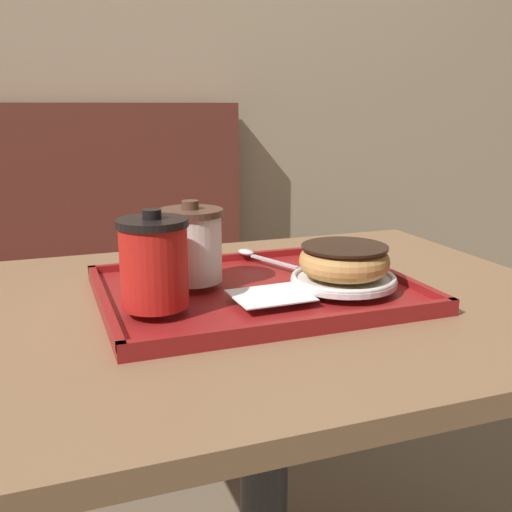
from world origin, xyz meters
TOP-DOWN VIEW (x-y plane):
  - wall_behind at (0.00, 1.10)m, footprint 8.00×0.05m
  - booth_bench at (-0.28, 0.87)m, footprint 1.13×0.44m
  - cafe_table at (0.00, 0.00)m, footprint 0.96×0.76m
  - serving_tray at (-0.01, 0.01)m, footprint 0.47×0.37m
  - napkin_paper at (-0.01, -0.06)m, footprint 0.11×0.10m
  - coffee_cup_front at (-0.18, -0.05)m, footprint 0.10×0.10m
  - coffee_cup_rear at (-0.10, 0.05)m, footprint 0.10×0.10m
  - plate_with_chocolate_donut at (0.11, -0.04)m, footprint 0.16×0.16m
  - donut_chocolate_glazed at (0.11, -0.04)m, footprint 0.14×0.14m
  - spoon at (0.04, 0.15)m, footprint 0.07×0.14m

SIDE VIEW (x-z plane):
  - booth_bench at x=-0.28m, z-range -0.18..0.82m
  - cafe_table at x=0.00m, z-range 0.19..0.90m
  - serving_tray at x=-0.01m, z-range 0.70..0.73m
  - napkin_paper at x=-0.01m, z-range 0.73..0.73m
  - spoon at x=0.04m, z-range 0.73..0.74m
  - plate_with_chocolate_donut at x=0.11m, z-range 0.73..0.74m
  - donut_chocolate_glazed at x=0.11m, z-range 0.74..0.79m
  - coffee_cup_rear at x=-0.10m, z-range 0.72..0.85m
  - coffee_cup_front at x=-0.18m, z-range 0.72..0.86m
  - wall_behind at x=0.00m, z-range 0.00..2.40m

